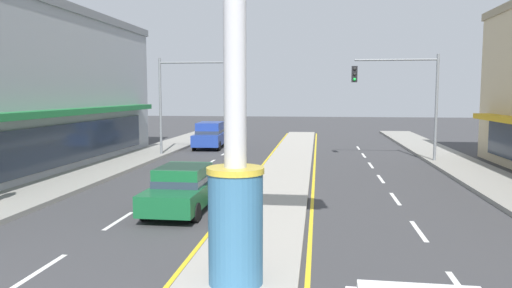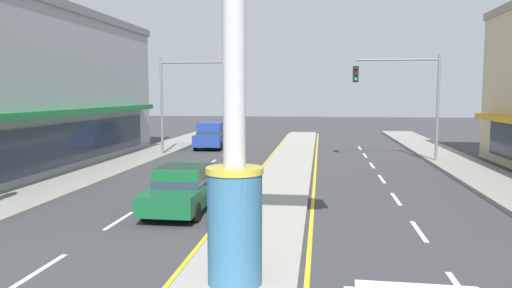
# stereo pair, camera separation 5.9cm
# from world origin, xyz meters

# --- Properties ---
(median_strip) EXTENTS (2.53, 52.00, 0.14)m
(median_strip) POSITION_xyz_m (0.00, 18.00, 0.07)
(median_strip) COLOR #A39E93
(median_strip) RESTS_ON ground
(sidewalk_left) EXTENTS (2.98, 60.00, 0.18)m
(sidewalk_left) POSITION_xyz_m (-9.35, 16.00, 0.09)
(sidewalk_left) COLOR gray
(sidewalk_left) RESTS_ON ground
(sidewalk_right) EXTENTS (2.98, 60.00, 0.18)m
(sidewalk_right) POSITION_xyz_m (9.35, 16.00, 0.09)
(sidewalk_right) COLOR gray
(sidewalk_right) RESTS_ON ground
(lane_markings) EXTENTS (9.27, 52.00, 0.01)m
(lane_markings) POSITION_xyz_m (0.00, 16.65, 0.00)
(lane_markings) COLOR silver
(lane_markings) RESTS_ON ground
(district_sign) EXTENTS (6.35, 1.16, 8.35)m
(district_sign) POSITION_xyz_m (0.00, 4.33, 4.39)
(district_sign) COLOR #33668C
(district_sign) RESTS_ON median_strip
(traffic_light_left_side) EXTENTS (4.86, 0.46, 6.20)m
(traffic_light_left_side) POSITION_xyz_m (-6.50, 24.62, 4.25)
(traffic_light_left_side) COLOR slate
(traffic_light_left_side) RESTS_ON ground
(traffic_light_right_side) EXTENTS (4.86, 0.46, 6.20)m
(traffic_light_right_side) POSITION_xyz_m (6.50, 23.64, 4.25)
(traffic_light_right_side) COLOR slate
(traffic_light_right_side) RESTS_ON ground
(sedan_near_right_lane) EXTENTS (1.87, 4.32, 1.53)m
(sedan_near_right_lane) POSITION_xyz_m (-2.91, 10.71, 0.79)
(sedan_near_right_lane) COLOR #14562D
(sedan_near_right_lane) RESTS_ON ground
(suv_near_left_lane) EXTENTS (2.16, 4.70, 1.90)m
(suv_near_left_lane) POSITION_xyz_m (-6.22, 29.64, 0.98)
(suv_near_left_lane) COLOR navy
(suv_near_left_lane) RESTS_ON ground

